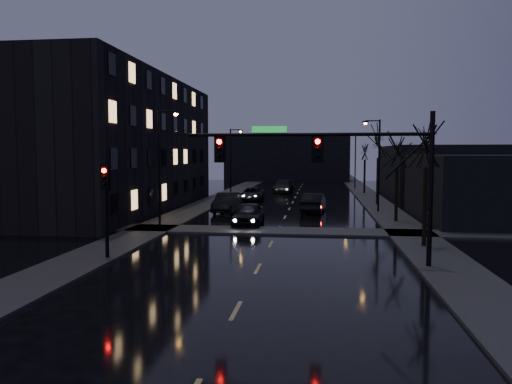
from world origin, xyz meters
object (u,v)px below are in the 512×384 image
(oncoming_car_d, at_px, (283,186))
(lead_car, at_px, (314,203))
(oncoming_car_a, at_px, (249,214))
(oncoming_car_c, at_px, (252,194))
(oncoming_car_b, at_px, (227,203))

(oncoming_car_d, distance_m, lead_car, 21.36)
(oncoming_car_a, distance_m, lead_car, 9.77)
(oncoming_car_c, bearing_deg, oncoming_car_d, 74.43)
(oncoming_car_a, xyz_separation_m, lead_car, (4.51, 8.66, -0.01))
(oncoming_car_c, distance_m, lead_car, 11.65)
(oncoming_car_a, bearing_deg, oncoming_car_d, 89.08)
(oncoming_car_c, xyz_separation_m, oncoming_car_d, (2.53, 11.40, 0.10))
(oncoming_car_a, distance_m, oncoming_car_c, 18.34)
(oncoming_car_a, xyz_separation_m, oncoming_car_d, (0.38, 29.61, -0.02))
(oncoming_car_b, bearing_deg, oncoming_car_d, 82.13)
(oncoming_car_a, distance_m, oncoming_car_b, 8.20)
(oncoming_car_b, relative_size, oncoming_car_d, 0.92)
(oncoming_car_a, xyz_separation_m, oncoming_car_c, (-2.15, 18.21, -0.12))
(oncoming_car_b, relative_size, oncoming_car_c, 1.00)
(oncoming_car_a, distance_m, oncoming_car_d, 29.62)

